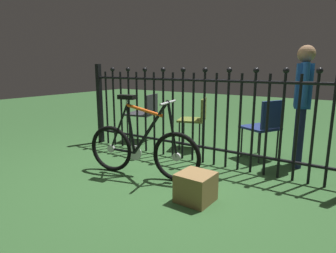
{
  "coord_description": "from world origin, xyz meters",
  "views": [
    {
      "loc": [
        1.77,
        -2.63,
        1.26
      ],
      "look_at": [
        -0.13,
        0.21,
        0.55
      ],
      "focal_mm": 30.66,
      "sensor_mm": 36.0,
      "label": 1
    }
  ],
  "objects_px": {
    "chair_olive": "(196,117)",
    "person_visitor": "(302,97)",
    "bicycle": "(142,148)",
    "chair_charcoal": "(145,112)",
    "display_crate": "(196,187)",
    "chair_navy": "(265,124)"
  },
  "relations": [
    {
      "from": "chair_navy",
      "to": "chair_olive",
      "type": "xyz_separation_m",
      "value": [
        -1.04,
        -0.03,
        -0.01
      ]
    },
    {
      "from": "bicycle",
      "to": "person_visitor",
      "type": "relative_size",
      "value": 0.92
    },
    {
      "from": "chair_navy",
      "to": "chair_charcoal",
      "type": "height_order",
      "value": "chair_navy"
    },
    {
      "from": "bicycle",
      "to": "chair_olive",
      "type": "xyz_separation_m",
      "value": [
        -0.03,
        1.37,
        0.16
      ]
    },
    {
      "from": "person_visitor",
      "to": "chair_charcoal",
      "type": "bearing_deg",
      "value": -178.13
    },
    {
      "from": "chair_olive",
      "to": "person_visitor",
      "type": "xyz_separation_m",
      "value": [
        1.48,
        0.01,
        0.4
      ]
    },
    {
      "from": "bicycle",
      "to": "display_crate",
      "type": "bearing_deg",
      "value": -15.28
    },
    {
      "from": "person_visitor",
      "to": "display_crate",
      "type": "xyz_separation_m",
      "value": [
        -0.61,
        -1.62,
        -0.76
      ]
    },
    {
      "from": "chair_charcoal",
      "to": "display_crate",
      "type": "xyz_separation_m",
      "value": [
        1.82,
        -1.54,
        -0.38
      ]
    },
    {
      "from": "bicycle",
      "to": "chair_olive",
      "type": "bearing_deg",
      "value": 91.42
    },
    {
      "from": "chair_olive",
      "to": "person_visitor",
      "type": "bearing_deg",
      "value": 0.53
    },
    {
      "from": "chair_charcoal",
      "to": "display_crate",
      "type": "relative_size",
      "value": 2.55
    },
    {
      "from": "display_crate",
      "to": "person_visitor",
      "type": "bearing_deg",
      "value": 69.33
    },
    {
      "from": "chair_olive",
      "to": "display_crate",
      "type": "xyz_separation_m",
      "value": [
        0.87,
        -1.6,
        -0.36
      ]
    },
    {
      "from": "chair_charcoal",
      "to": "display_crate",
      "type": "bearing_deg",
      "value": -40.16
    },
    {
      "from": "chair_olive",
      "to": "chair_navy",
      "type": "bearing_deg",
      "value": 1.77
    },
    {
      "from": "chair_navy",
      "to": "chair_olive",
      "type": "bearing_deg",
      "value": -178.23
    },
    {
      "from": "bicycle",
      "to": "person_visitor",
      "type": "height_order",
      "value": "person_visitor"
    },
    {
      "from": "bicycle",
      "to": "chair_charcoal",
      "type": "height_order",
      "value": "bicycle"
    },
    {
      "from": "bicycle",
      "to": "chair_charcoal",
      "type": "distance_m",
      "value": 1.65
    },
    {
      "from": "person_visitor",
      "to": "chair_navy",
      "type": "bearing_deg",
      "value": 177.56
    },
    {
      "from": "bicycle",
      "to": "chair_charcoal",
      "type": "bearing_deg",
      "value": 127.02
    }
  ]
}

